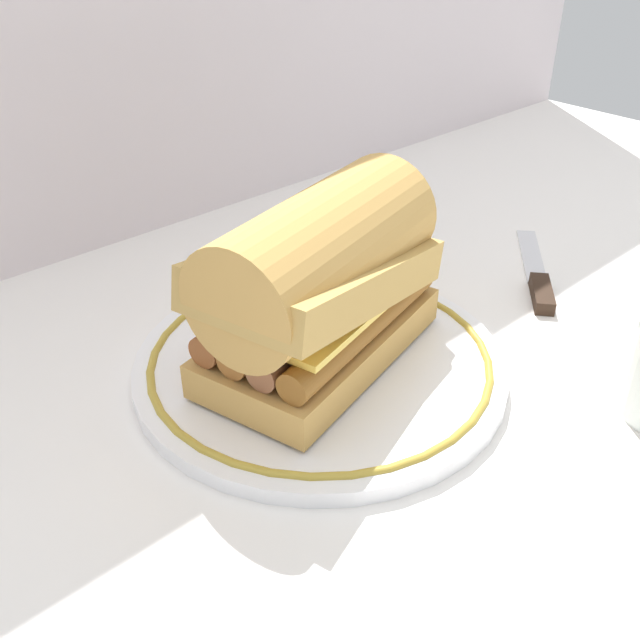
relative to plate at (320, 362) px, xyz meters
The scene contains 4 objects.
ground_plane 0.03m from the plate, 47.67° to the right, with size 1.50×1.50×0.00m, color white.
plate is the anchor object (origin of this frame).
sausage_sandwich 0.07m from the plate, 135.00° to the left, with size 0.21×0.14×0.13m.
butter_knife 0.24m from the plate, ahead, with size 0.14×0.12×0.01m.
Camera 1 is at (-0.31, -0.30, 0.32)m, focal length 40.49 mm.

